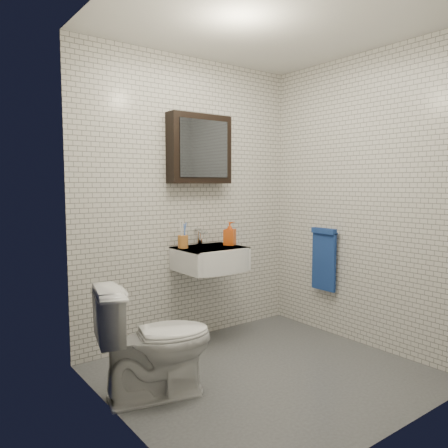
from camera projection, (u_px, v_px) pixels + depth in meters
ground at (265, 374)px, 3.21m from camera, size 2.20×2.00×0.01m
room_shell at (267, 174)px, 3.08m from camera, size 2.22×2.02×2.51m
washbasin at (213, 258)px, 3.75m from camera, size 0.55×0.50×0.20m
faucet at (200, 238)px, 3.90m from camera, size 0.06×0.20×0.15m
mirror_cabinet at (200, 149)px, 3.82m from camera, size 0.60×0.15×0.60m
towel_rail at (324, 257)px, 4.05m from camera, size 0.09×0.30×0.58m
toothbrush_cup at (183, 241)px, 3.72m from camera, size 0.11×0.11×0.24m
soap_bottle at (230, 233)px, 3.90m from camera, size 0.13×0.13×0.21m
toilet at (155, 340)px, 2.84m from camera, size 0.82×0.59×0.76m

